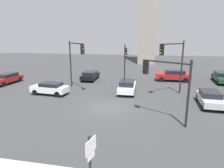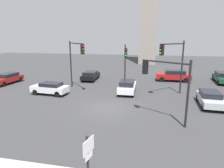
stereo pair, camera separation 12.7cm
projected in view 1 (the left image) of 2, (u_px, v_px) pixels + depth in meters
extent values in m
plane|color=#38383A|center=(107.00, 108.00, 17.22)|extent=(103.39, 103.39, 0.00)
cylinder|color=black|center=(90.00, 165.00, 7.47)|extent=(0.10, 0.10, 2.38)
cube|color=white|center=(91.00, 146.00, 7.26)|extent=(0.19, 0.74, 0.56)
cube|color=white|center=(91.00, 156.00, 7.36)|extent=(0.13, 0.48, 0.22)
cylinder|color=black|center=(125.00, 65.00, 25.50)|extent=(0.16, 0.16, 5.10)
cylinder|color=black|center=(125.00, 47.00, 23.43)|extent=(0.62, 3.13, 0.12)
cube|color=black|center=(126.00, 53.00, 22.28)|extent=(0.37, 0.37, 1.00)
sphere|color=#4C0F0C|center=(126.00, 50.00, 22.01)|extent=(0.20, 0.20, 0.20)
sphere|color=#594714|center=(126.00, 53.00, 22.08)|extent=(0.20, 0.20, 0.20)
sphere|color=green|center=(126.00, 56.00, 22.15)|extent=(0.20, 0.20, 0.20)
cylinder|color=black|center=(182.00, 68.00, 21.01)|extent=(0.16, 0.16, 5.69)
cylinder|color=black|center=(173.00, 44.00, 19.45)|extent=(2.55, 2.59, 0.12)
cube|color=black|center=(162.00, 50.00, 18.75)|extent=(0.45, 0.45, 1.00)
sphere|color=#4C0F0C|center=(161.00, 47.00, 18.57)|extent=(0.20, 0.20, 0.20)
sphere|color=#594714|center=(160.00, 50.00, 18.64)|extent=(0.20, 0.20, 0.20)
sphere|color=green|center=(160.00, 53.00, 18.71)|extent=(0.20, 0.20, 0.20)
cylinder|color=black|center=(188.00, 95.00, 13.04)|extent=(0.16, 0.16, 4.65)
cylinder|color=black|center=(165.00, 62.00, 13.76)|extent=(3.19, 2.01, 0.12)
cube|color=black|center=(146.00, 67.00, 14.93)|extent=(0.44, 0.44, 1.00)
sphere|color=red|center=(144.00, 63.00, 14.99)|extent=(0.20, 0.20, 0.20)
sphere|color=#594714|center=(144.00, 67.00, 15.06)|extent=(0.20, 0.20, 0.20)
sphere|color=#14471E|center=(143.00, 71.00, 15.13)|extent=(0.20, 0.20, 0.20)
cylinder|color=black|center=(71.00, 64.00, 23.91)|extent=(0.16, 0.16, 5.59)
cylinder|color=black|center=(76.00, 43.00, 21.57)|extent=(2.87, 3.16, 0.12)
cube|color=black|center=(82.00, 49.00, 20.18)|extent=(0.45, 0.45, 1.00)
sphere|color=red|center=(83.00, 46.00, 19.94)|extent=(0.20, 0.20, 0.20)
sphere|color=#594714|center=(83.00, 49.00, 20.02)|extent=(0.20, 0.20, 0.20)
sphere|color=#14471E|center=(83.00, 52.00, 20.09)|extent=(0.20, 0.20, 0.20)
cube|color=maroon|center=(6.00, 79.00, 25.90)|extent=(2.17, 4.37, 0.57)
cube|color=black|center=(7.00, 75.00, 25.98)|extent=(1.81, 2.49, 0.51)
cylinder|color=black|center=(3.00, 84.00, 24.42)|extent=(0.38, 0.66, 0.64)
cylinder|color=black|center=(19.00, 79.00, 27.12)|extent=(0.38, 0.66, 0.64)
cylinder|color=black|center=(10.00, 79.00, 27.51)|extent=(0.38, 0.66, 0.64)
cube|color=silver|center=(127.00, 87.00, 21.73)|extent=(1.83, 4.08, 0.60)
cube|color=black|center=(127.00, 83.00, 21.41)|extent=(1.58, 2.30, 0.54)
cylinder|color=black|center=(122.00, 87.00, 23.23)|extent=(0.33, 0.64, 0.64)
cylinder|color=black|center=(134.00, 87.00, 23.00)|extent=(0.33, 0.64, 0.64)
cylinder|color=black|center=(119.00, 93.00, 20.60)|extent=(0.33, 0.64, 0.64)
cylinder|color=black|center=(133.00, 94.00, 20.37)|extent=(0.33, 0.64, 0.64)
cube|color=silver|center=(50.00, 89.00, 21.06)|extent=(4.03, 1.90, 0.62)
cube|color=black|center=(51.00, 85.00, 20.90)|extent=(2.30, 1.56, 0.41)
cylinder|color=black|center=(35.00, 92.00, 20.88)|extent=(0.65, 0.33, 0.63)
cylinder|color=black|center=(43.00, 89.00, 22.09)|extent=(0.65, 0.33, 0.63)
cylinder|color=black|center=(58.00, 94.00, 20.17)|extent=(0.65, 0.33, 0.63)
cylinder|color=black|center=(64.00, 91.00, 21.38)|extent=(0.65, 0.33, 0.63)
cube|color=#19472D|center=(224.00, 78.00, 26.51)|extent=(2.48, 4.89, 0.56)
cube|color=black|center=(224.00, 74.00, 26.61)|extent=(2.08, 2.79, 0.55)
cylinder|color=black|center=(219.00, 82.00, 25.29)|extent=(0.44, 0.71, 0.68)
cylinder|color=black|center=(213.00, 77.00, 28.32)|extent=(0.44, 0.71, 0.68)
cube|color=maroon|center=(173.00, 76.00, 27.50)|extent=(4.64, 1.92, 0.70)
cube|color=black|center=(175.00, 72.00, 27.32)|extent=(2.61, 1.68, 0.54)
cylinder|color=black|center=(161.00, 79.00, 27.13)|extent=(0.70, 0.35, 0.69)
cylinder|color=black|center=(161.00, 77.00, 28.61)|extent=(0.70, 0.35, 0.69)
cylinder|color=black|center=(185.00, 80.00, 26.55)|extent=(0.70, 0.35, 0.69)
cylinder|color=black|center=(184.00, 78.00, 28.04)|extent=(0.70, 0.35, 0.69)
cube|color=black|center=(90.00, 76.00, 28.21)|extent=(2.01, 4.19, 0.57)
cube|color=black|center=(90.00, 73.00, 27.90)|extent=(1.72, 2.37, 0.45)
cylinder|color=black|center=(88.00, 76.00, 29.74)|extent=(0.36, 0.60, 0.59)
cylinder|color=black|center=(98.00, 76.00, 29.51)|extent=(0.36, 0.60, 0.59)
cylinder|color=black|center=(82.00, 80.00, 27.05)|extent=(0.36, 0.60, 0.59)
cylinder|color=black|center=(93.00, 80.00, 26.82)|extent=(0.36, 0.60, 0.59)
cube|color=#ADB2B7|center=(210.00, 99.00, 17.65)|extent=(1.90, 4.03, 0.55)
cube|color=black|center=(210.00, 94.00, 17.72)|extent=(1.63, 2.28, 0.50)
cylinder|color=black|center=(223.00, 108.00, 16.27)|extent=(0.34, 0.63, 0.62)
cylinder|color=black|center=(204.00, 107.00, 16.59)|extent=(0.34, 0.63, 0.62)
cylinder|color=black|center=(214.00, 98.00, 18.83)|extent=(0.34, 0.63, 0.62)
cylinder|color=black|center=(198.00, 97.00, 19.15)|extent=(0.34, 0.63, 0.62)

